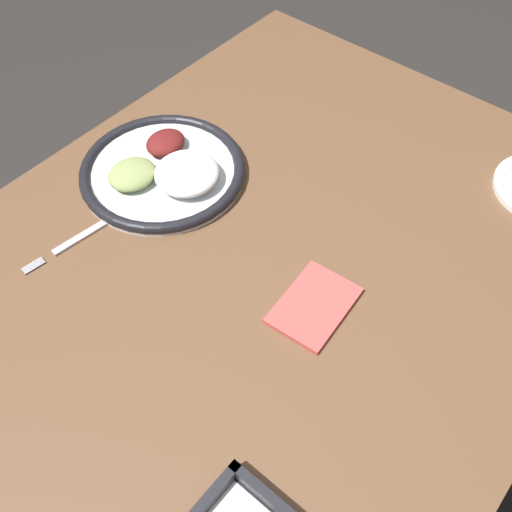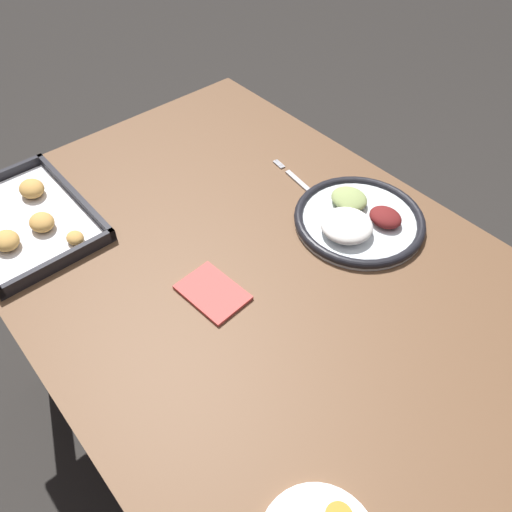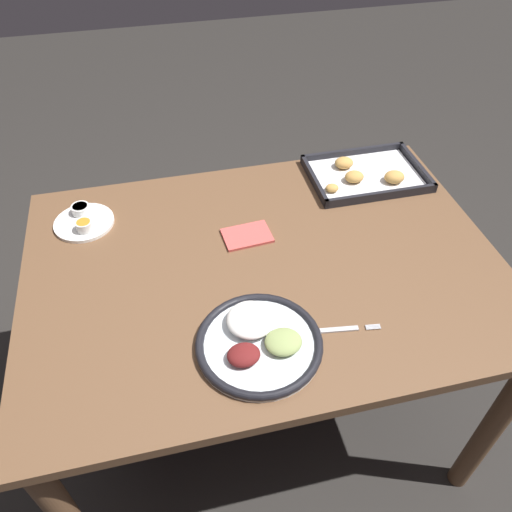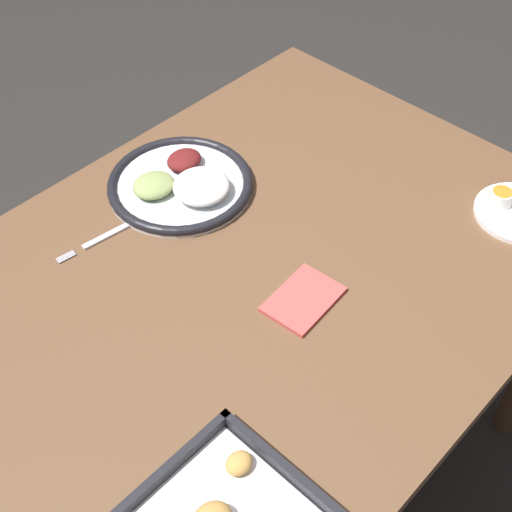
{
  "view_description": "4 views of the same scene",
  "coord_description": "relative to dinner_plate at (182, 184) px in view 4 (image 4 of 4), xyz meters",
  "views": [
    {
      "loc": [
        0.4,
        0.35,
        1.5
      ],
      "look_at": [
        -0.02,
        0.0,
        0.79
      ],
      "focal_mm": 42.0,
      "sensor_mm": 36.0,
      "label": 1
    },
    {
      "loc": [
        -0.53,
        0.44,
        1.53
      ],
      "look_at": [
        -0.02,
        0.0,
        0.79
      ],
      "focal_mm": 35.0,
      "sensor_mm": 36.0,
      "label": 2
    },
    {
      "loc": [
        -0.23,
        -0.9,
        1.69
      ],
      "look_at": [
        -0.02,
        0.0,
        0.79
      ],
      "focal_mm": 35.0,
      "sensor_mm": 36.0,
      "label": 3
    },
    {
      "loc": [
        0.59,
        0.58,
        1.7
      ],
      "look_at": [
        -0.02,
        0.0,
        0.79
      ],
      "focal_mm": 50.0,
      "sensor_mm": 36.0,
      "label": 4
    }
  ],
  "objects": [
    {
      "name": "fork",
      "position": [
        0.18,
        -0.0,
        -0.01
      ],
      "size": [
        0.2,
        0.04,
        0.0
      ],
      "rotation": [
        0.0,
        0.0,
        -0.13
      ],
      "color": "#B2B2B7",
      "rests_on": "dining_table"
    },
    {
      "name": "ground_plane",
      "position": [
        0.07,
        0.25,
        -0.78
      ],
      "size": [
        8.0,
        8.0,
        0.0
      ],
      "primitive_type": "plane",
      "color": "#282623"
    },
    {
      "name": "napkin",
      "position": [
        0.05,
        0.36,
        -0.01
      ],
      "size": [
        0.14,
        0.1,
        0.01
      ],
      "color": "#CC4C47",
      "rests_on": "dining_table"
    },
    {
      "name": "dining_table",
      "position": [
        0.07,
        0.25,
        -0.12
      ],
      "size": [
        1.25,
        0.89,
        0.76
      ],
      "color": "brown",
      "rests_on": "ground_plane"
    },
    {
      "name": "dinner_plate",
      "position": [
        0.0,
        0.0,
        0.0
      ],
      "size": [
        0.29,
        0.29,
        0.05
      ],
      "color": "silver",
      "rests_on": "dining_table"
    }
  ]
}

